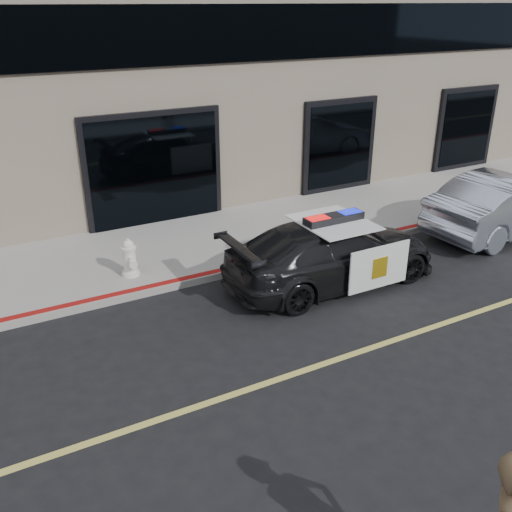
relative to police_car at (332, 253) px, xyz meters
name	(u,v)px	position (x,y,z in m)	size (l,w,h in m)	color
ground	(362,351)	(-0.99, -2.30, -0.66)	(120.00, 120.00, 0.00)	black
sidewalk_n	(223,239)	(-0.99, 2.95, -0.58)	(60.00, 3.50, 0.15)	gray
police_car	(332,253)	(0.00, 0.00, 0.00)	(2.03, 4.46, 1.46)	black
silver_sedan	(509,204)	(5.33, 0.19, 0.09)	(4.61, 1.89, 1.49)	#A1A9B8
fire_hydrant	(130,259)	(-3.53, 1.95, -0.14)	(0.35, 0.49, 0.78)	white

